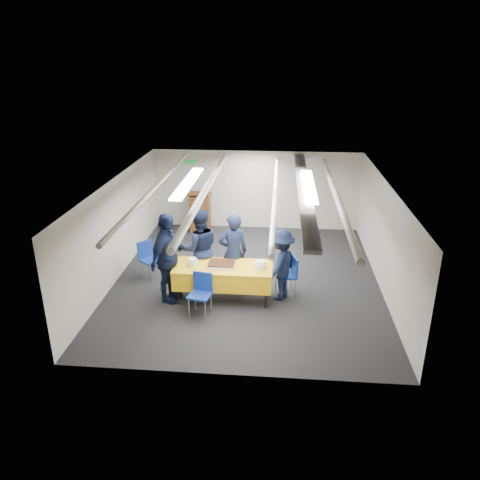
% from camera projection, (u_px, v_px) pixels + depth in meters
% --- Properties ---
extents(ground, '(7.00, 7.00, 0.00)m').
position_uv_depth(ground, '(247.00, 279.00, 10.87)').
color(ground, black).
rests_on(ground, ground).
extents(room_shell, '(6.00, 7.00, 2.30)m').
position_uv_depth(room_shell, '(253.00, 199.00, 10.56)').
color(room_shell, beige).
rests_on(room_shell, ground).
extents(serving_table, '(2.05, 0.87, 0.77)m').
position_uv_depth(serving_table, '(223.00, 275.00, 9.79)').
color(serving_table, black).
rests_on(serving_table, ground).
extents(sheet_cake, '(0.55, 0.43, 0.10)m').
position_uv_depth(sheet_cake, '(222.00, 264.00, 9.68)').
color(sheet_cake, white).
rests_on(sheet_cake, serving_table).
extents(plate_stack_left, '(0.22, 0.22, 0.17)m').
position_uv_depth(plate_stack_left, '(193.00, 263.00, 9.69)').
color(plate_stack_left, white).
rests_on(plate_stack_left, serving_table).
extents(plate_stack_right, '(0.24, 0.24, 0.17)m').
position_uv_depth(plate_stack_right, '(261.00, 265.00, 9.57)').
color(plate_stack_right, white).
rests_on(plate_stack_right, serving_table).
extents(podium, '(0.62, 0.53, 1.25)m').
position_uv_depth(podium, '(200.00, 211.00, 13.59)').
color(podium, brown).
rests_on(podium, ground).
extents(chair_near, '(0.50, 0.50, 0.87)m').
position_uv_depth(chair_near, '(201.00, 290.00, 9.25)').
color(chair_near, gray).
rests_on(chair_near, ground).
extents(chair_right, '(0.52, 0.52, 0.87)m').
position_uv_depth(chair_right, '(290.00, 272.00, 10.01)').
color(chair_right, gray).
rests_on(chair_right, ground).
extents(chair_left, '(0.59, 0.59, 0.87)m').
position_uv_depth(chair_left, '(148.00, 256.00, 10.80)').
color(chair_left, gray).
rests_on(chair_left, ground).
extents(sailor_a, '(0.74, 0.59, 1.75)m').
position_uv_depth(sailor_a, '(233.00, 252.00, 10.11)').
color(sailor_a, black).
rests_on(sailor_a, ground).
extents(sailor_b, '(1.05, 0.92, 1.80)m').
position_uv_depth(sailor_b, '(200.00, 249.00, 10.23)').
color(sailor_b, black).
rests_on(sailor_b, ground).
extents(sailor_c, '(0.77, 1.22, 1.93)m').
position_uv_depth(sailor_c, '(167.00, 258.00, 9.61)').
color(sailor_c, black).
rests_on(sailor_c, ground).
extents(sailor_d, '(0.98, 1.16, 1.55)m').
position_uv_depth(sailor_d, '(281.00, 265.00, 9.75)').
color(sailor_d, black).
rests_on(sailor_d, ground).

